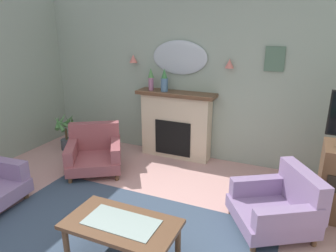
{
  "coord_description": "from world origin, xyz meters",
  "views": [
    {
      "loc": [
        1.63,
        -1.94,
        2.26
      ],
      "look_at": [
        -0.01,
        1.77,
        0.91
      ],
      "focal_mm": 33.43,
      "sensor_mm": 36.0,
      "label": 1
    }
  ],
  "objects_px": {
    "framed_picture": "(275,59)",
    "coffee_table": "(122,227)",
    "mantel_vase_left": "(151,79)",
    "mantel_vase_right": "(164,81)",
    "wall_mirror": "(180,58)",
    "wall_sconce_right": "(230,64)",
    "fireplace": "(176,125)",
    "armchair_by_coffee_table": "(95,151)",
    "wall_sconce_left": "(133,59)",
    "potted_plant_small_fern": "(66,131)",
    "armchair_near_fireplace": "(280,205)"
  },
  "relations": [
    {
      "from": "mantel_vase_left",
      "to": "potted_plant_small_fern",
      "type": "distance_m",
      "value": 1.89
    },
    {
      "from": "wall_sconce_right",
      "to": "armchair_near_fireplace",
      "type": "relative_size",
      "value": 0.13
    },
    {
      "from": "fireplace",
      "to": "wall_sconce_left",
      "type": "height_order",
      "value": "wall_sconce_left"
    },
    {
      "from": "mantel_vase_right",
      "to": "armchair_by_coffee_table",
      "type": "distance_m",
      "value": 1.62
    },
    {
      "from": "wall_mirror",
      "to": "framed_picture",
      "type": "xyz_separation_m",
      "value": [
        1.5,
        0.01,
        0.04
      ]
    },
    {
      "from": "potted_plant_small_fern",
      "to": "wall_mirror",
      "type": "bearing_deg",
      "value": 18.87
    },
    {
      "from": "wall_sconce_left",
      "to": "framed_picture",
      "type": "height_order",
      "value": "framed_picture"
    },
    {
      "from": "wall_mirror",
      "to": "framed_picture",
      "type": "bearing_deg",
      "value": 0.38
    },
    {
      "from": "wall_sconce_right",
      "to": "wall_mirror",
      "type": "bearing_deg",
      "value": 176.63
    },
    {
      "from": "wall_sconce_right",
      "to": "potted_plant_small_fern",
      "type": "bearing_deg",
      "value": -167.53
    },
    {
      "from": "framed_picture",
      "to": "coffee_table",
      "type": "relative_size",
      "value": 0.33
    },
    {
      "from": "wall_sconce_left",
      "to": "armchair_by_coffee_table",
      "type": "distance_m",
      "value": 1.75
    },
    {
      "from": "wall_mirror",
      "to": "potted_plant_small_fern",
      "type": "xyz_separation_m",
      "value": [
        -1.97,
        -0.67,
        -1.35
      ]
    },
    {
      "from": "armchair_near_fireplace",
      "to": "potted_plant_small_fern",
      "type": "height_order",
      "value": "armchair_near_fireplace"
    },
    {
      "from": "mantel_vase_left",
      "to": "mantel_vase_right",
      "type": "bearing_deg",
      "value": 0.0
    },
    {
      "from": "fireplace",
      "to": "armchair_by_coffee_table",
      "type": "distance_m",
      "value": 1.43
    },
    {
      "from": "wall_mirror",
      "to": "wall_sconce_right",
      "type": "xyz_separation_m",
      "value": [
        0.85,
        -0.05,
        -0.05
      ]
    },
    {
      "from": "wall_mirror",
      "to": "armchair_by_coffee_table",
      "type": "xyz_separation_m",
      "value": [
        -0.98,
        -1.15,
        -1.4
      ]
    },
    {
      "from": "wall_mirror",
      "to": "wall_sconce_right",
      "type": "height_order",
      "value": "wall_mirror"
    },
    {
      "from": "wall_mirror",
      "to": "framed_picture",
      "type": "height_order",
      "value": "wall_mirror"
    },
    {
      "from": "coffee_table",
      "to": "armchair_near_fireplace",
      "type": "bearing_deg",
      "value": 40.66
    },
    {
      "from": "mantel_vase_left",
      "to": "framed_picture",
      "type": "height_order",
      "value": "framed_picture"
    },
    {
      "from": "mantel_vase_left",
      "to": "coffee_table",
      "type": "bearing_deg",
      "value": -69.47
    },
    {
      "from": "wall_sconce_left",
      "to": "mantel_vase_right",
      "type": "bearing_deg",
      "value": -10.46
    },
    {
      "from": "wall_mirror",
      "to": "wall_sconce_right",
      "type": "relative_size",
      "value": 6.86
    },
    {
      "from": "wall_mirror",
      "to": "coffee_table",
      "type": "height_order",
      "value": "wall_mirror"
    },
    {
      "from": "fireplace",
      "to": "wall_mirror",
      "type": "height_order",
      "value": "wall_mirror"
    },
    {
      "from": "mantel_vase_right",
      "to": "coffee_table",
      "type": "height_order",
      "value": "mantel_vase_right"
    },
    {
      "from": "mantel_vase_left",
      "to": "armchair_near_fireplace",
      "type": "distance_m",
      "value": 2.9
    },
    {
      "from": "wall_sconce_left",
      "to": "mantel_vase_left",
      "type": "bearing_deg",
      "value": -16.7
    },
    {
      "from": "fireplace",
      "to": "wall_sconce_right",
      "type": "bearing_deg",
      "value": 6.16
    },
    {
      "from": "framed_picture",
      "to": "armchair_near_fireplace",
      "type": "bearing_deg",
      "value": -77.05
    },
    {
      "from": "coffee_table",
      "to": "armchair_by_coffee_table",
      "type": "relative_size",
      "value": 0.98
    },
    {
      "from": "mantel_vase_right",
      "to": "framed_picture",
      "type": "xyz_separation_m",
      "value": [
        1.7,
        0.18,
        0.42
      ]
    },
    {
      "from": "fireplace",
      "to": "coffee_table",
      "type": "bearing_deg",
      "value": -78.87
    },
    {
      "from": "mantel_vase_left",
      "to": "wall_sconce_left",
      "type": "relative_size",
      "value": 2.67
    },
    {
      "from": "coffee_table",
      "to": "armchair_near_fireplace",
      "type": "height_order",
      "value": "armchair_near_fireplace"
    },
    {
      "from": "wall_mirror",
      "to": "armchair_near_fireplace",
      "type": "distance_m",
      "value": 2.81
    },
    {
      "from": "framed_picture",
      "to": "coffee_table",
      "type": "distance_m",
      "value": 3.22
    },
    {
      "from": "mantel_vase_right",
      "to": "wall_mirror",
      "type": "xyz_separation_m",
      "value": [
        0.2,
        0.17,
        0.38
      ]
    },
    {
      "from": "mantel_vase_right",
      "to": "framed_picture",
      "type": "distance_m",
      "value": 1.76
    },
    {
      "from": "framed_picture",
      "to": "wall_mirror",
      "type": "bearing_deg",
      "value": -179.62
    },
    {
      "from": "mantel_vase_right",
      "to": "wall_sconce_right",
      "type": "bearing_deg",
      "value": 6.52
    },
    {
      "from": "wall_sconce_right",
      "to": "mantel_vase_left",
      "type": "bearing_deg",
      "value": -174.73
    },
    {
      "from": "wall_mirror",
      "to": "armchair_near_fireplace",
      "type": "relative_size",
      "value": 0.86
    },
    {
      "from": "wall_sconce_left",
      "to": "potted_plant_small_fern",
      "type": "height_order",
      "value": "wall_sconce_left"
    },
    {
      "from": "mantel_vase_left",
      "to": "potted_plant_small_fern",
      "type": "xyz_separation_m",
      "value": [
        -1.52,
        -0.5,
        -1.0
      ]
    },
    {
      "from": "wall_sconce_left",
      "to": "potted_plant_small_fern",
      "type": "xyz_separation_m",
      "value": [
        -1.12,
        -0.62,
        -1.3
      ]
    },
    {
      "from": "mantel_vase_right",
      "to": "fireplace",
      "type": "bearing_deg",
      "value": 8.06
    },
    {
      "from": "mantel_vase_right",
      "to": "wall_sconce_left",
      "type": "distance_m",
      "value": 0.74
    }
  ]
}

